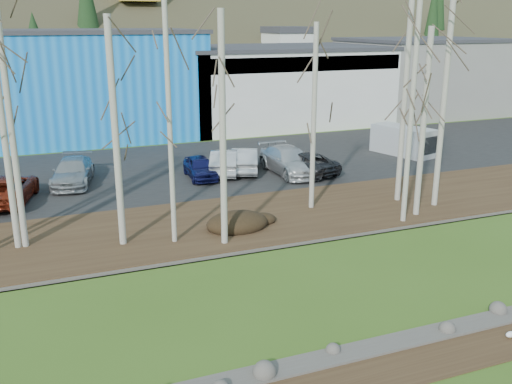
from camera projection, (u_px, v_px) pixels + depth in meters
name	position (u px, v px, depth m)	size (l,w,h in m)	color
dirt_strip	(415.00, 363.00, 15.46)	(80.00, 1.80, 0.03)	#382616
near_bank_rocks	(393.00, 344.00, 16.36)	(80.00, 0.80, 0.50)	#47423D
river	(325.00, 285.00, 20.01)	(80.00, 8.00, 0.90)	#161C33
far_bank_rocks	(278.00, 245.00, 23.66)	(80.00, 0.80, 0.46)	#47423D
far_bank	(250.00, 219.00, 26.48)	(80.00, 7.00, 0.15)	#382616
parking_lot	(190.00, 168.00, 35.83)	(80.00, 14.00, 0.14)	black
building_blue	(68.00, 84.00, 44.98)	(20.40, 12.24, 8.30)	blue
building_white	(276.00, 84.00, 51.56)	(18.36, 12.24, 6.80)	silver
building_grey	(422.00, 76.00, 57.17)	(14.28, 12.24, 7.30)	gray
seagull	(511.00, 334.00, 16.61)	(0.38, 0.18, 0.28)	gold
dirt_mound	(237.00, 222.00, 25.06)	(2.80, 1.97, 0.55)	black
birch_0	(3.00, 125.00, 21.61)	(0.25, 0.25, 9.95)	beige
birch_2	(116.00, 135.00, 22.11)	(0.28, 0.28, 9.02)	beige
birch_3	(169.00, 105.00, 22.04)	(0.20, 0.20, 11.27)	beige
birch_4	(223.00, 132.00, 22.18)	(0.26, 0.26, 9.22)	beige
birch_5	(314.00, 119.00, 26.71)	(0.24, 0.24, 8.73)	beige
birch_6	(411.00, 113.00, 24.67)	(0.23, 0.23, 9.85)	beige
birch_7	(444.00, 95.00, 26.79)	(0.27, 0.27, 10.86)	beige
birch_8	(423.00, 124.00, 25.73)	(0.27, 0.27, 8.56)	beige
birch_9	(405.00, 95.00, 27.60)	(0.27, 0.27, 10.66)	beige
birch_10	(11.00, 124.00, 21.71)	(0.25, 0.25, 9.95)	beige
car_2	(6.00, 189.00, 28.47)	(2.37, 5.15, 1.43)	maroon
car_3	(73.00, 172.00, 31.77)	(1.99, 4.90, 1.42)	gray
car_4	(200.00, 167.00, 33.01)	(1.50, 3.73, 1.27)	#14174F
car_5	(224.00, 161.00, 34.00)	(1.54, 4.43, 1.46)	silver
car_6	(303.00, 163.00, 34.00)	(2.21, 4.80, 1.33)	#252528
car_7	(289.00, 161.00, 34.02)	(2.17, 5.35, 1.55)	silver
car_9	(245.00, 160.00, 34.46)	(1.54, 4.43, 1.46)	silver
van_white	(405.00, 141.00, 38.74)	(2.93, 4.66, 1.90)	silver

